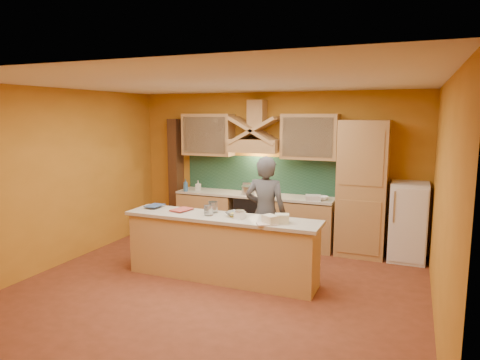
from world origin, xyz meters
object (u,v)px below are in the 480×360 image
at_px(kitchen_scale, 240,215).
at_px(mixing_bowl, 236,214).
at_px(stove, 254,219).
at_px(person, 266,213).
at_px(fridge, 408,222).

distance_m(kitchen_scale, mixing_bowl, 0.15).
distance_m(stove, mixing_bowl, 1.95).
relative_size(stove, mixing_bowl, 3.36).
bearing_deg(kitchen_scale, stove, 120.24).
height_order(person, mixing_bowl, person).
relative_size(stove, fridge, 0.69).
xyz_separation_m(person, mixing_bowl, (-0.26, -0.56, 0.09)).
height_order(stove, person, person).
xyz_separation_m(fridge, person, (-2.04, -1.28, 0.24)).
bearing_deg(fridge, person, -147.91).
distance_m(fridge, kitchen_scale, 2.95).
distance_m(fridge, person, 2.41).
relative_size(person, mixing_bowl, 6.62).
bearing_deg(person, stove, -65.19).
distance_m(fridge, mixing_bowl, 2.96).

